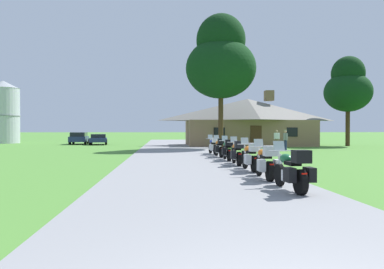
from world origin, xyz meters
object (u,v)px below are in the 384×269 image
object	(u,v)px
motorcycle_green_nearest_to_camera	(293,171)
motorcycle_orange_fourth_in_row	(237,153)
motorcycle_blue_farthest_in_row	(214,146)
motorcycle_orange_sixth_in_row	(220,148)
motorcycle_orange_second_in_row	(266,163)
tree_by_lodge_front	(221,60)
motorcycle_orange_third_in_row	(251,157)
metal_silo_distant	(3,112)
parked_navy_suv_far_left	(79,138)
tree_right_of_lodge	(348,87)
parked_navy_sedan_far_left	(98,139)
bystander_gray_shirt_beside_signpost	(286,139)
bystander_white_shirt_near_lodge	(277,138)
motorcycle_green_fifth_in_row	(228,150)

from	to	relation	value
motorcycle_green_nearest_to_camera	motorcycle_orange_fourth_in_row	bearing A→B (deg)	87.46
motorcycle_green_nearest_to_camera	motorcycle_blue_farthest_in_row	world-z (taller)	same
motorcycle_orange_sixth_in_row	motorcycle_orange_second_in_row	bearing A→B (deg)	-93.02
motorcycle_blue_farthest_in_row	tree_by_lodge_front	distance (m)	11.15
motorcycle_orange_third_in_row	tree_by_lodge_front	world-z (taller)	tree_by_lodge_front
metal_silo_distant	parked_navy_suv_far_left	xyz separation A→B (m)	(10.30, -4.05, -3.18)
motorcycle_orange_third_in_row	motorcycle_orange_sixth_in_row	size ratio (longest dim) A/B	1.00
motorcycle_orange_second_in_row	parked_navy_suv_far_left	distance (m)	34.40
tree_right_of_lodge	parked_navy_sedan_far_left	distance (m)	27.77
motorcycle_green_nearest_to_camera	parked_navy_sedan_far_left	world-z (taller)	motorcycle_green_nearest_to_camera
bystander_gray_shirt_beside_signpost	metal_silo_distant	xyz separation A→B (m)	(-30.01, 18.91, 3.01)
motorcycle_orange_third_in_row	motorcycle_blue_farthest_in_row	xyz separation A→B (m)	(-0.11, 9.83, 0.00)
metal_silo_distant	parked_navy_sedan_far_left	world-z (taller)	metal_silo_distant
motorcycle_blue_farthest_in_row	motorcycle_orange_second_in_row	bearing A→B (deg)	-95.29
motorcycle_blue_farthest_in_row	metal_silo_distant	distance (m)	33.45
bystander_white_shirt_near_lodge	tree_right_of_lodge	world-z (taller)	tree_right_of_lodge
bystander_gray_shirt_beside_signpost	parked_navy_sedan_far_left	world-z (taller)	bystander_gray_shirt_beside_signpost
motorcycle_orange_second_in_row	motorcycle_blue_farthest_in_row	distance (m)	12.24
motorcycle_green_nearest_to_camera	motorcycle_orange_third_in_row	world-z (taller)	same
motorcycle_green_nearest_to_camera	bystander_gray_shirt_beside_signpost	bearing A→B (deg)	69.14
bystander_white_shirt_near_lodge	metal_silo_distant	xyz separation A→B (m)	(-30.58, 14.89, 3.02)
tree_by_lodge_front	metal_silo_distant	size ratio (longest dim) A/B	1.52
motorcycle_blue_farthest_in_row	bystander_white_shirt_near_lodge	world-z (taller)	bystander_white_shirt_near_lodge
motorcycle_orange_fourth_in_row	tree_by_lodge_front	world-z (taller)	tree_by_lodge_front
motorcycle_orange_fourth_in_row	tree_right_of_lodge	bearing A→B (deg)	53.51
motorcycle_green_nearest_to_camera	tree_right_of_lodge	distance (m)	31.95
motorcycle_green_fifth_in_row	bystander_white_shirt_near_lodge	xyz separation A→B (m)	(7.01, 13.52, 0.32)
motorcycle_orange_second_in_row	motorcycle_blue_farthest_in_row	size ratio (longest dim) A/B	1.00
motorcycle_orange_sixth_in_row	bystander_gray_shirt_beside_signpost	xyz separation A→B (m)	(6.48, 7.05, 0.34)
motorcycle_orange_second_in_row	motorcycle_orange_fourth_in_row	distance (m)	4.87
motorcycle_orange_sixth_in_row	parked_navy_sedan_far_left	world-z (taller)	motorcycle_orange_sixth_in_row
motorcycle_orange_fourth_in_row	motorcycle_blue_farthest_in_row	distance (m)	7.37
motorcycle_green_nearest_to_camera	tree_by_lodge_front	size ratio (longest dim) A/B	0.17
motorcycle_orange_second_in_row	motorcycle_orange_sixth_in_row	world-z (taller)	same
motorcycle_green_fifth_in_row	bystander_white_shirt_near_lodge	bearing A→B (deg)	63.75
motorcycle_green_nearest_to_camera	parked_navy_sedan_far_left	distance (m)	34.51
motorcycle_orange_sixth_in_row	parked_navy_suv_far_left	xyz separation A→B (m)	(-13.23, 21.91, 0.17)
metal_silo_distant	motorcycle_orange_third_in_row	bearing A→B (deg)	-54.74
bystander_white_shirt_near_lodge	tree_by_lodge_front	world-z (taller)	tree_by_lodge_front
motorcycle_green_nearest_to_camera	metal_silo_distant	bearing A→B (deg)	119.35
motorcycle_orange_second_in_row	bystander_white_shirt_near_lodge	world-z (taller)	bystander_white_shirt_near_lodge
motorcycle_orange_fourth_in_row	motorcycle_orange_third_in_row	bearing A→B (deg)	-86.96
motorcycle_orange_third_in_row	tree_right_of_lodge	bearing A→B (deg)	53.16
motorcycle_orange_second_in_row	tree_right_of_lodge	distance (m)	29.96
motorcycle_orange_second_in_row	parked_navy_suv_far_left	size ratio (longest dim) A/B	0.44
motorcycle_orange_second_in_row	motorcycle_orange_sixth_in_row	bearing A→B (deg)	91.34
motorcycle_orange_sixth_in_row	motorcycle_blue_farthest_in_row	world-z (taller)	same
motorcycle_orange_third_in_row	motorcycle_orange_fourth_in_row	bearing A→B (deg)	89.41
motorcycle_orange_third_in_row	tree_right_of_lodge	xyz separation A→B (m)	(15.79, 22.37, 5.58)
tree_by_lodge_front	motorcycle_orange_second_in_row	bearing A→B (deg)	-95.00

